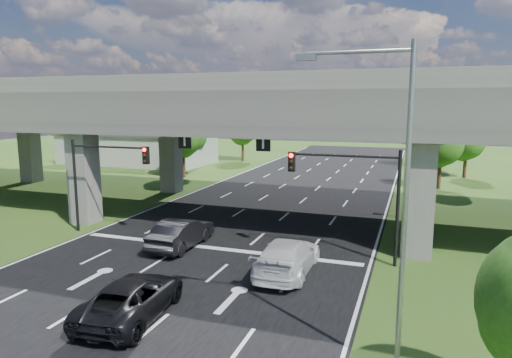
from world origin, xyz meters
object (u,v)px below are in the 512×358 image
Objects in this scene: streetlight_far at (410,131)px; car_white at (287,256)px; streetlight_near at (392,188)px; car_trailing at (132,298)px; car_dark at (181,233)px; car_silver at (176,234)px; streetlight_beyond at (412,123)px; signal_left at (102,169)px; signal_right at (355,184)px.

car_white is at bearing -102.44° from streetlight_far.
car_trailing is at bearing 176.24° from streetlight_near.
streetlight_near reaches higher than car_dark.
car_dark is 8.71m from car_trailing.
car_silver is 0.84× the size of car_dark.
car_white is (-5.05, -38.87, -4.97)m from streetlight_beyond.
car_silver is at bearing 143.75° from streetlight_near.
car_silver is at bearing -9.48° from signal_left.
signal_right reaches higher than car_white.
streetlight_far is at bearing -126.55° from car_silver.
streetlight_near and streetlight_beyond have the same top height.
streetlight_far is 31.28m from car_trailing.
streetlight_far is 24.85m from car_silver.
car_dark is at bearing -15.86° from car_white.
signal_right is at bearing 179.14° from car_silver.
car_silver is (5.65, -0.94, -3.42)m from signal_left.
signal_right is 1.16× the size of car_dark.
car_white is (-5.05, -22.87, -4.97)m from streetlight_far.
streetlight_beyond is at bearing -98.01° from car_white.
streetlight_far is 24.64m from car_dark.
streetlight_far is at bearing 90.00° from streetlight_near.
signal_right is 0.60× the size of streetlight_far.
car_white is at bearing -12.31° from signal_left.
signal_left is at bearing -15.73° from car_silver.
signal_left is 6.67m from car_silver.
streetlight_near reaches higher than car_trailing.
streetlight_beyond is 1.94× the size of car_dark.
car_trailing is at bearing 106.03° from car_dark.
signal_left is (-15.65, 0.00, 0.00)m from signal_right.
streetlight_beyond is at bearing 86.39° from signal_right.
signal_left is at bearing -8.88° from car_dark.
signal_left reaches higher than car_trailing.
car_trailing is (8.43, -9.32, -3.39)m from signal_left.
signal_right is 12.27m from car_trailing.
signal_right is at bearing 102.88° from streetlight_near.
car_dark is at bearing -8.89° from signal_left.
streetlight_near is 1.72× the size of car_white.
signal_right is 1.09× the size of car_trailing.
streetlight_beyond is at bearing -107.63° from car_trailing.
streetlight_near reaches higher than car_silver.
streetlight_far is 1.00× the size of streetlight_beyond.
streetlight_beyond reaches higher than signal_right.
car_trailing is (2.78, -8.38, 0.03)m from car_silver.
car_dark reaches higher than car_trailing.
car_dark is (-11.90, -37.00, -4.97)m from streetlight_beyond.
signal_left is 13.59m from car_white.
car_silver is 0.74× the size of car_white.
signal_right reaches higher than car_silver.
signal_right is 20.25m from streetlight_far.
signal_right is at bearing -96.47° from streetlight_far.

